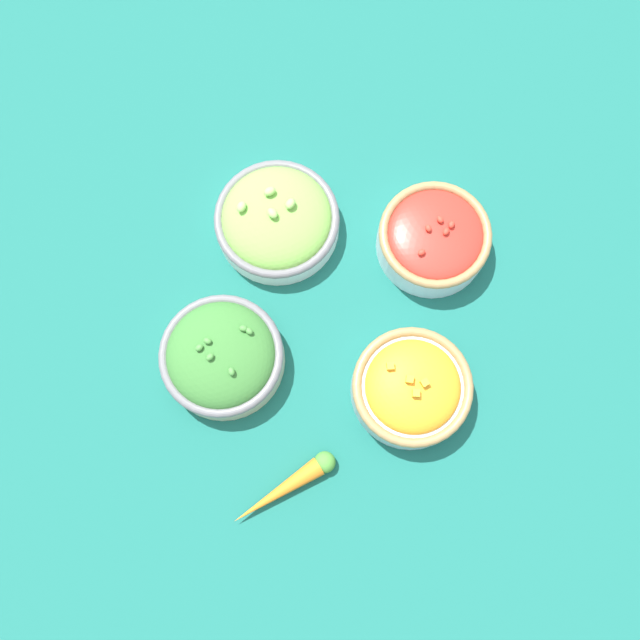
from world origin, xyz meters
TOP-DOWN VIEW (x-y plane):
  - ground_plane at (0.00, 0.00)m, footprint 3.00×3.00m
  - bowl_lettuce at (0.06, 0.14)m, footprint 0.17×0.17m
  - bowl_squash at (0.02, -0.14)m, footprint 0.15×0.15m
  - bowl_broccoli at (-0.12, 0.05)m, footprint 0.16×0.16m
  - bowl_cherry_tomatoes at (0.18, -0.03)m, footprint 0.15×0.15m
  - loose_carrot at (-0.18, -0.12)m, footprint 0.15×0.05m

SIDE VIEW (x-z plane):
  - ground_plane at x=0.00m, z-range 0.00..0.00m
  - loose_carrot at x=-0.18m, z-range 0.00..0.03m
  - bowl_lettuce at x=0.06m, z-range -0.01..0.06m
  - bowl_broccoli at x=-0.12m, z-range -0.01..0.07m
  - bowl_cherry_tomatoes at x=0.18m, z-range 0.00..0.06m
  - bowl_squash at x=0.02m, z-range 0.00..0.07m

